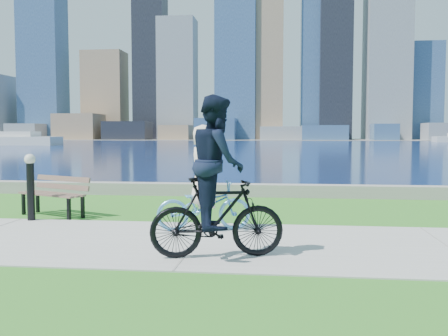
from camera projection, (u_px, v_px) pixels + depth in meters
The scene contains 11 objects.
ground at pixel (196, 243), 8.19m from camera, with size 320.00×320.00×0.00m, color #276B1C.
concrete_path at pixel (196, 242), 8.19m from camera, with size 80.00×3.50×0.02m, color #9F9F9A.
seawall at pixel (233, 190), 14.32m from camera, with size 90.00×0.50×0.35m, color gray.
bay_water at pixel (274, 144), 79.52m from camera, with size 320.00×131.00×0.01m, color #0B1E4C.
far_shore at pixel (278, 140), 136.97m from camera, with size 320.00×30.00×0.12m, color gray.
city_skyline at pixel (276, 60), 134.71m from camera, with size 178.70×21.23×76.00m.
ferry_near at pixel (8, 140), 74.35m from camera, with size 15.22×4.35×2.07m.
park_bench at pixel (56, 192), 10.88m from camera, with size 1.75×1.21×0.86m.
bollard_lamp at pixel (30, 183), 10.19m from camera, with size 0.22×0.22×1.38m.
cyclist_woman at pixel (204, 191), 9.13m from camera, with size 1.02×1.83×1.94m.
cyclist_man at pixel (217, 190), 7.10m from camera, with size 0.97×2.00×2.32m.
Camera 1 is at (1.41, -7.98, 1.80)m, focal length 40.00 mm.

